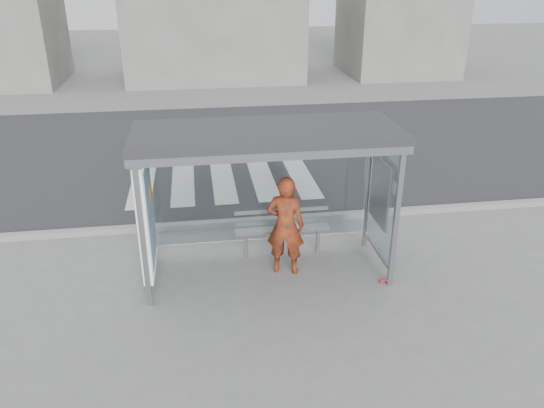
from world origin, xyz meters
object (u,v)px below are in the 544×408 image
at_px(bench, 282,229).
at_px(bus_shelter, 244,167).
at_px(soda_can, 383,281).
at_px(person, 285,226).

bearing_deg(bench, bus_shelter, -144.45).
bearing_deg(bus_shelter, soda_can, -17.06).
bearing_deg(person, bus_shelter, 10.42).
distance_m(person, soda_can, 1.92).
distance_m(bus_shelter, bench, 1.70).
height_order(bus_shelter, person, bus_shelter).
relative_size(bus_shelter, soda_can, 34.46).
relative_size(bench, soda_can, 14.11).
bearing_deg(bench, person, -94.72).
xyz_separation_m(bus_shelter, bench, (0.73, 0.52, -1.45)).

